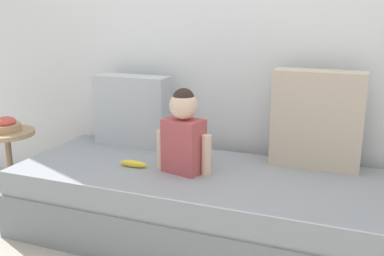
{
  "coord_description": "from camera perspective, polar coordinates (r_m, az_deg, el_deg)",
  "views": [
    {
      "loc": [
        0.83,
        -2.2,
        1.3
      ],
      "look_at": [
        -0.04,
        0.0,
        0.66
      ],
      "focal_mm": 41.36,
      "sensor_mm": 36.0,
      "label": 1
    }
  ],
  "objects": [
    {
      "name": "toddler",
      "position": [
        2.44,
        -1.09,
        -0.54
      ],
      "size": [
        0.33,
        0.19,
        0.48
      ],
      "color": "#B24C51",
      "rests_on": "couch"
    },
    {
      "name": "ground_plane",
      "position": [
        2.68,
        0.78,
        -13.9
      ],
      "size": [
        12.0,
        12.0,
        0.0
      ],
      "primitive_type": "plane",
      "color": "#B2ADA3"
    },
    {
      "name": "banana",
      "position": [
        2.59,
        -7.53,
        -4.6
      ],
      "size": [
        0.17,
        0.05,
        0.04
      ],
      "primitive_type": "ellipsoid",
      "rotation": [
        0.0,
        0.0,
        0.05
      ],
      "color": "yellow",
      "rests_on": "couch"
    },
    {
      "name": "side_table",
      "position": [
        3.28,
        -22.61,
        -2.36
      ],
      "size": [
        0.37,
        0.37,
        0.5
      ],
      "color": "tan",
      "rests_on": "ground"
    },
    {
      "name": "throw_pillow_right",
      "position": [
        2.61,
        15.8,
        1.03
      ],
      "size": [
        0.5,
        0.16,
        0.56
      ],
      "primitive_type": "cube",
      "color": "#C1B29E",
      "rests_on": "couch"
    },
    {
      "name": "couch",
      "position": [
        2.59,
        0.8,
        -9.94
      ],
      "size": [
        2.17,
        0.86,
        0.41
      ],
      "color": "gray",
      "rests_on": "ground"
    },
    {
      "name": "back_wall",
      "position": [
        2.88,
        4.94,
        14.05
      ],
      "size": [
        5.37,
        0.1,
        2.5
      ],
      "primitive_type": "cube",
      "color": "silver",
      "rests_on": "ground"
    },
    {
      "name": "throw_pillow_left",
      "position": [
        2.97,
        -7.71,
        2.24
      ],
      "size": [
        0.51,
        0.16,
        0.47
      ],
      "primitive_type": "cube",
      "color": "#B2BCC6",
      "rests_on": "couch"
    },
    {
      "name": "fruit_bowl",
      "position": [
        3.24,
        -22.9,
        0.34
      ],
      "size": [
        0.2,
        0.2,
        0.1
      ],
      "color": "tan",
      "rests_on": "side_table"
    }
  ]
}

